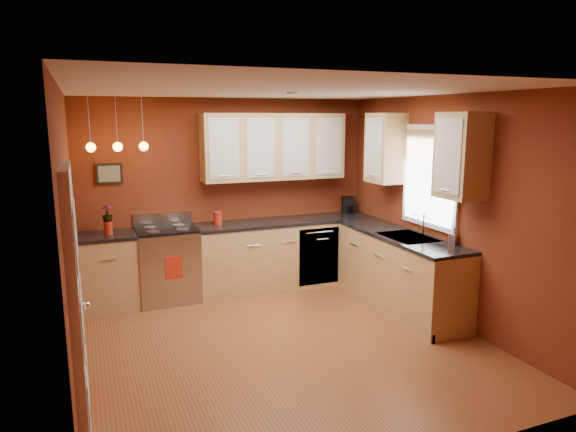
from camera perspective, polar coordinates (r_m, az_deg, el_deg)
name	(u,v)px	position (r m, az deg, el deg)	size (l,w,h in m)	color
floor	(286,343)	(5.58, -0.28, -13.95)	(4.20, 4.20, 0.00)	brown
ceiling	(285,90)	(5.07, -0.31, 13.79)	(4.00, 4.20, 0.02)	#EDE5CE
wall_back	(229,194)	(7.13, -6.55, 2.41)	(4.00, 0.02, 2.60)	maroon
wall_front	(408,285)	(3.37, 13.15, -7.44)	(4.00, 0.02, 2.60)	maroon
wall_left	(71,240)	(4.82, -22.99, -2.50)	(0.02, 4.20, 2.60)	maroon
wall_right	(447,210)	(6.18, 17.20, 0.68)	(0.02, 4.20, 2.60)	maroon
base_cabinets_back_left	(108,273)	(6.78, -19.33, -5.96)	(0.70, 0.60, 0.90)	tan
base_cabinets_back_right	(286,254)	(7.26, -0.19, -4.23)	(2.54, 0.60, 0.90)	tan
base_cabinets_right	(399,273)	(6.55, 12.25, -6.16)	(0.60, 2.10, 0.90)	tan
counter_back_left	(106,236)	(6.66, -19.58, -2.09)	(0.70, 0.62, 0.04)	black
counter_back_right	(286,221)	(7.15, -0.19, -0.59)	(2.54, 0.62, 0.04)	black
counter_right	(401,236)	(6.43, 12.41, -2.16)	(0.62, 2.10, 0.04)	black
gas_range	(168,264)	(6.83, -13.20, -5.22)	(0.76, 0.64, 1.11)	#ADAEB2
dishwasher_front	(319,256)	(7.14, 3.44, -4.50)	(0.60, 0.02, 0.80)	#ADAEB2
sink	(408,239)	(6.31, 13.19, -2.48)	(0.50, 0.70, 0.33)	#929297
window	(430,173)	(6.34, 15.52, 4.57)	(0.06, 1.02, 1.22)	white
door_left_wall	(77,319)	(3.74, -22.39, -10.58)	(0.12, 0.82, 2.05)	white
upper_cabinets_back	(274,147)	(7.08, -1.56, 7.71)	(2.00, 0.35, 0.90)	tan
upper_cabinets_right	(419,152)	(6.25, 14.40, 6.95)	(0.35, 1.95, 0.90)	tan
wall_picture	(109,174)	(6.83, -19.24, 4.46)	(0.32, 0.03, 0.26)	black
pendant_lights	(118,146)	(6.48, -18.40, 7.38)	(0.71, 0.11, 0.66)	#929297
red_canister	(218,218)	(6.86, -7.83, -0.25)	(0.12, 0.12, 0.18)	#AC2312
red_vase	(108,228)	(6.64, -19.34, -1.23)	(0.10, 0.10, 0.16)	#AC2312
flowers	(107,214)	(6.60, -19.44, 0.24)	(0.13, 0.13, 0.23)	#AC2312
coffee_maker	(348,205)	(7.70, 6.72, 1.19)	(0.20, 0.20, 0.25)	black
soap_pump	(454,236)	(6.04, 17.93, -2.15)	(0.09, 0.09, 0.19)	white
dish_towel	(174,268)	(6.51, -12.58, -5.64)	(0.21, 0.01, 0.29)	#AC2312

